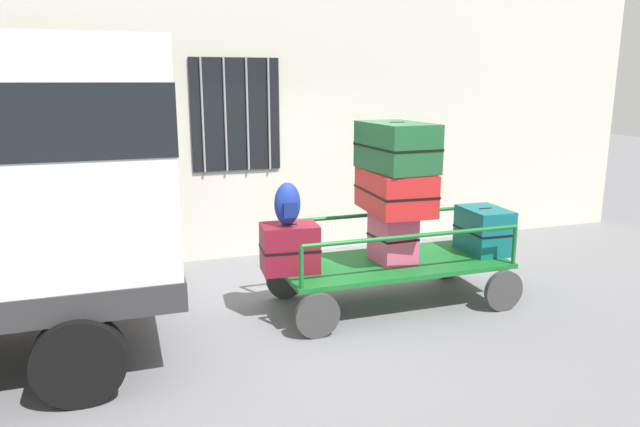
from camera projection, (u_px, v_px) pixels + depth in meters
name	position (u px, v px, depth m)	size (l,w,h in m)	color
ground_plane	(323.00, 308.00, 6.45)	(40.00, 40.00, 0.00)	slate
building_wall	(267.00, 77.00, 8.08)	(12.00, 0.38, 5.00)	beige
luggage_cart	(392.00, 269.00, 6.48)	(2.58, 1.20, 0.50)	#146023
cart_railing	(393.00, 229.00, 6.38)	(2.46, 1.06, 0.44)	#146023
suitcase_left_bottom	(290.00, 248.00, 6.07)	(0.62, 0.47, 0.51)	maroon
suitcase_midleft_bottom	(393.00, 236.00, 6.40)	(0.43, 0.50, 0.57)	#CC4C72
suitcase_midleft_middle	(395.00, 191.00, 6.27)	(0.65, 1.00, 0.45)	#B21E1E
suitcase_midleft_top	(396.00, 147.00, 6.16)	(0.61, 0.97, 0.51)	#194C28
suitcase_center_bottom	(484.00, 230.00, 6.78)	(0.47, 0.66, 0.52)	#0F5960
backpack	(288.00, 204.00, 5.92)	(0.27, 0.22, 0.44)	navy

